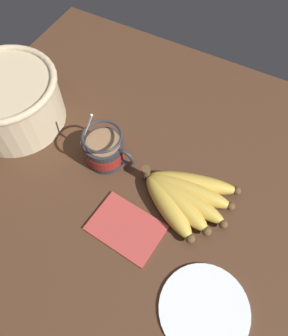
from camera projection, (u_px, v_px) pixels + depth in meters
table at (127, 185)px, 76.89cm from camera, size 99.64×99.64×2.69cm
coffee_mug at (105, 150)px, 75.97cm from camera, size 15.23×9.31×15.33cm
banana_bunch at (183, 196)px, 71.53cm from camera, size 21.89×18.82×4.50cm
woven_basket at (10, 100)px, 79.20cm from camera, size 25.47×25.47×13.69cm
napkin at (126, 228)px, 69.76cm from camera, size 16.07×11.97×0.60cm
small_plate at (204, 310)px, 61.45cm from camera, size 17.28×17.28×0.60cm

